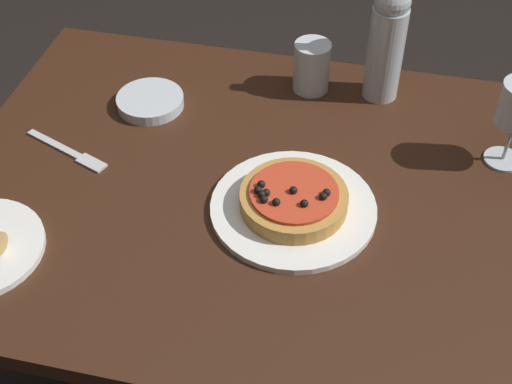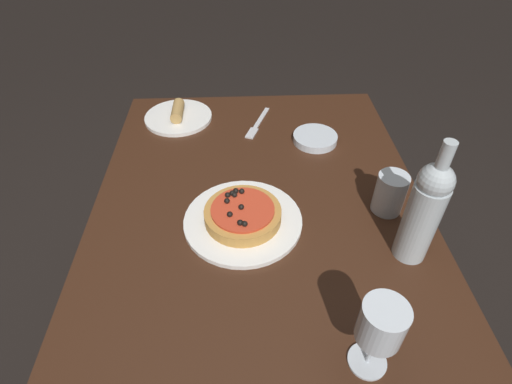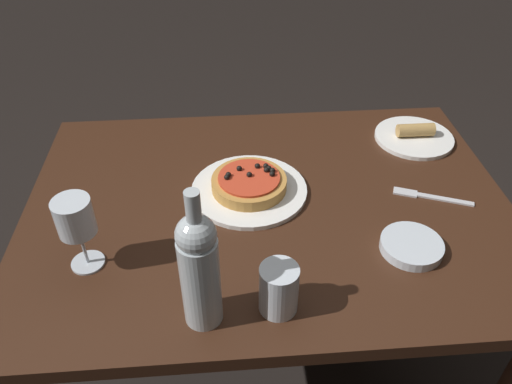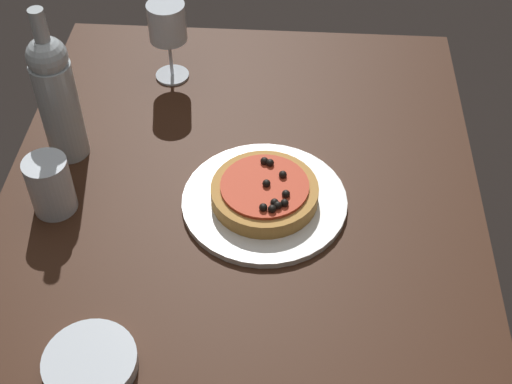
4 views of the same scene
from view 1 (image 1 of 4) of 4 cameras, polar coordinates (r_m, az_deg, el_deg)
name	(u,v)px [view 1 (image 1 of 4)]	position (r m, az deg, el deg)	size (l,w,h in m)	color
dining_table	(272,230)	(1.35, 1.31, -3.08)	(1.18, 0.85, 0.78)	#381E11
dinner_plate	(293,208)	(1.23, 3.00, -1.30)	(0.29, 0.29, 0.01)	white
pizza	(294,199)	(1.22, 3.02, -0.54)	(0.19, 0.19, 0.05)	#BC843D
wine_bottle	(387,38)	(1.44, 10.45, 11.99)	(0.07, 0.07, 0.30)	#B2BCC1
water_cup	(312,67)	(1.49, 4.48, 9.96)	(0.08, 0.08, 0.11)	silver
side_bowl	(150,101)	(1.47, -8.46, 7.19)	(0.14, 0.14, 0.02)	silver
fork	(71,152)	(1.39, -14.61, 3.08)	(0.19, 0.09, 0.00)	silver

